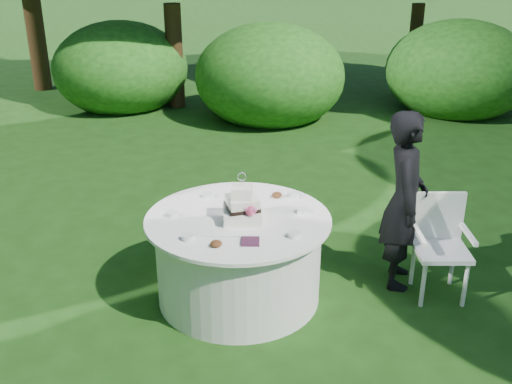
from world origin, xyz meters
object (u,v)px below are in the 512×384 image
(table, at_px, (239,257))
(chair, at_px, (440,238))
(napkins, at_px, (250,241))
(guest, at_px, (404,200))
(cake, at_px, (242,207))

(table, bearing_deg, chair, 4.39)
(chair, bearing_deg, napkins, -160.39)
(napkins, bearing_deg, guest, 28.92)
(napkins, relative_size, chair, 0.16)
(napkins, relative_size, table, 0.09)
(napkins, distance_m, guest, 1.52)
(napkins, relative_size, cake, 0.33)
(guest, distance_m, table, 1.53)
(guest, bearing_deg, napkins, 128.54)
(napkins, relative_size, guest, 0.09)
(cake, bearing_deg, table, 128.02)
(napkins, distance_m, cake, 0.42)
(napkins, xyz_separation_m, cake, (-0.07, 0.40, 0.10))
(cake, height_order, chair, cake)
(napkins, xyz_separation_m, table, (-0.11, 0.45, -0.39))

